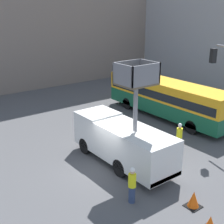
% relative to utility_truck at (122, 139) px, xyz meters
% --- Properties ---
extents(ground_plane, '(120.00, 120.00, 0.00)m').
position_rel_utility_truck_xyz_m(ground_plane, '(-1.31, 0.00, -1.54)').
color(ground_plane, '#4C4C4F').
extents(utility_truck, '(2.29, 7.09, 6.19)m').
position_rel_utility_truck_xyz_m(utility_truck, '(0.00, 0.00, 0.00)').
color(utility_truck, silver).
rests_on(utility_truck, ground_plane).
extents(city_bus, '(2.57, 11.74, 3.06)m').
position_rel_utility_truck_xyz_m(city_bus, '(8.01, 4.08, 0.26)').
color(city_bus, '#145638').
rests_on(city_bus, ground_plane).
extents(road_worker_near_truck, '(0.38, 0.38, 1.86)m').
position_rel_utility_truck_xyz_m(road_worker_near_truck, '(-2.06, -3.29, -0.61)').
color(road_worker_near_truck, navy).
rests_on(road_worker_near_truck, ground_plane).
extents(road_worker_directing, '(0.38, 0.38, 1.83)m').
position_rel_utility_truck_xyz_m(road_worker_directing, '(4.12, -0.77, -0.63)').
color(road_worker_directing, navy).
rests_on(road_worker_directing, ground_plane).
extents(traffic_cone_near_truck, '(0.70, 0.70, 0.80)m').
position_rel_utility_truck_xyz_m(traffic_cone_near_truck, '(-0.01, -5.30, -1.17)').
color(traffic_cone_near_truck, black).
rests_on(traffic_cone_near_truck, ground_plane).
extents(traffic_cone_mid_road, '(0.54, 0.54, 0.62)m').
position_rel_utility_truck_xyz_m(traffic_cone_mid_road, '(-0.66, -6.71, -1.26)').
color(traffic_cone_mid_road, black).
rests_on(traffic_cone_mid_road, ground_plane).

